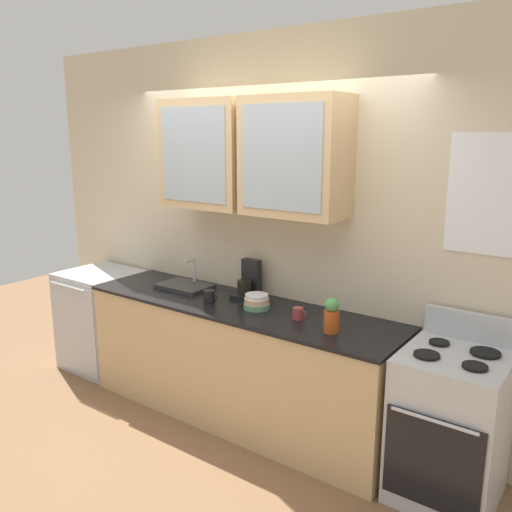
% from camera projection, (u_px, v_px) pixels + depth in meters
% --- Properties ---
extents(ground_plane, '(10.00, 10.00, 0.00)m').
position_uv_depth(ground_plane, '(238.00, 415.00, 4.17)').
color(ground_plane, brown).
extents(back_wall_unit, '(4.77, 0.47, 2.87)m').
position_uv_depth(back_wall_unit, '(264.00, 211.00, 4.08)').
color(back_wall_unit, beige).
rests_on(back_wall_unit, ground_plane).
extents(counter, '(2.55, 0.68, 0.91)m').
position_uv_depth(counter, '(238.00, 361.00, 4.07)').
color(counter, tan).
rests_on(counter, ground_plane).
extents(stove_range, '(0.59, 0.65, 1.09)m').
position_uv_depth(stove_range, '(450.00, 426.00, 3.16)').
color(stove_range, silver).
rests_on(stove_range, ground_plane).
extents(sink_faucet, '(0.43, 0.30, 0.23)m').
position_uv_depth(sink_faucet, '(185.00, 285.00, 4.39)').
color(sink_faucet, '#2D2D30').
rests_on(sink_faucet, counter).
extents(bowl_stack, '(0.19, 0.19, 0.11)m').
position_uv_depth(bowl_stack, '(257.00, 302.00, 3.87)').
color(bowl_stack, '#669972').
rests_on(bowl_stack, counter).
extents(vase, '(0.10, 0.10, 0.23)m').
position_uv_depth(vase, '(332.00, 315.00, 3.39)').
color(vase, '#BF4C19').
rests_on(vase, counter).
extents(cup_near_sink, '(0.12, 0.09, 0.10)m').
position_uv_depth(cup_near_sink, '(210.00, 296.00, 4.00)').
color(cup_near_sink, black).
rests_on(cup_near_sink, counter).
extents(cup_near_bowls, '(0.11, 0.07, 0.08)m').
position_uv_depth(cup_near_bowls, '(298.00, 313.00, 3.65)').
color(cup_near_bowls, '#993838').
rests_on(cup_near_bowls, counter).
extents(dishwasher, '(0.64, 0.66, 0.91)m').
position_uv_depth(dishwasher, '(102.00, 319.00, 4.99)').
color(dishwasher, silver).
rests_on(dishwasher, ground_plane).
extents(coffee_maker, '(0.17, 0.20, 0.29)m').
position_uv_depth(coffee_maker, '(248.00, 283.00, 4.13)').
color(coffee_maker, black).
rests_on(coffee_maker, counter).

